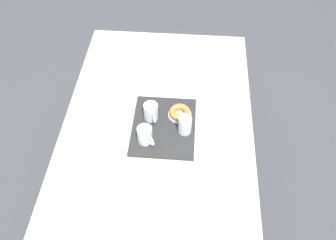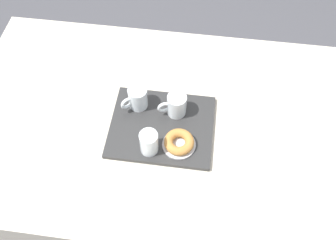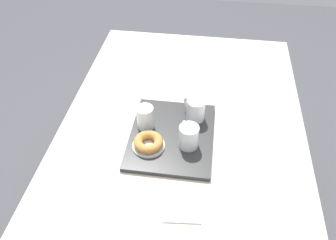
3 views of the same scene
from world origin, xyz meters
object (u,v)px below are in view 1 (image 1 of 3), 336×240
at_px(tea_mug_right, 151,112).
at_px(paper_napkin, 155,85).
at_px(tea_mug_left, 145,135).
at_px(donut_plate_left, 180,115).
at_px(sugar_donut_left, 180,112).
at_px(dining_table, 158,139).
at_px(water_glass_near, 185,126).
at_px(serving_tray, 164,126).

xyz_separation_m(tea_mug_right, paper_napkin, (-0.25, -0.01, -0.06)).
xyz_separation_m(tea_mug_left, donut_plate_left, (-0.18, 0.16, -0.04)).
bearing_deg(tea_mug_right, tea_mug_left, -4.88).
height_order(sugar_donut_left, paper_napkin, sugar_donut_left).
relative_size(dining_table, tea_mug_right, 14.59).
bearing_deg(water_glass_near, tea_mug_left, -68.25).
relative_size(sugar_donut_left, paper_napkin, 0.88).
bearing_deg(water_glass_near, tea_mug_right, -113.20).
bearing_deg(tea_mug_left, paper_napkin, 179.02).
bearing_deg(serving_tray, donut_plate_left, 134.22).
bearing_deg(tea_mug_left, tea_mug_right, 175.12).
bearing_deg(dining_table, serving_tray, 99.31).
bearing_deg(tea_mug_left, sugar_donut_left, 138.55).
distance_m(tea_mug_left, paper_napkin, 0.40).
bearing_deg(water_glass_near, paper_napkin, -151.34).
bearing_deg(serving_tray, water_glass_near, 74.87).
height_order(water_glass_near, sugar_donut_left, water_glass_near).
distance_m(serving_tray, paper_napkin, 0.31).
distance_m(serving_tray, water_glass_near, 0.12).
relative_size(serving_tray, tea_mug_left, 4.03).
distance_m(tea_mug_right, sugar_donut_left, 0.15).
bearing_deg(sugar_donut_left, tea_mug_left, -41.45).
bearing_deg(donut_plate_left, tea_mug_right, -78.88).
xyz_separation_m(donut_plate_left, sugar_donut_left, (0.00, 0.00, 0.02)).
height_order(tea_mug_right, donut_plate_left, tea_mug_right).
bearing_deg(tea_mug_right, water_glass_near, 66.80).
distance_m(dining_table, tea_mug_left, 0.19).
bearing_deg(donut_plate_left, dining_table, -54.01).
xyz_separation_m(dining_table, sugar_donut_left, (-0.08, 0.11, 0.13)).
bearing_deg(tea_mug_right, paper_napkin, -178.69).
bearing_deg(sugar_donut_left, serving_tray, -45.78).
xyz_separation_m(tea_mug_right, sugar_donut_left, (-0.03, 0.14, -0.02)).
relative_size(tea_mug_right, water_glass_near, 1.13).
xyz_separation_m(water_glass_near, donut_plate_left, (-0.10, -0.03, -0.04)).
relative_size(dining_table, sugar_donut_left, 14.48).
bearing_deg(donut_plate_left, tea_mug_left, -41.45).
height_order(tea_mug_left, paper_napkin, tea_mug_left).
bearing_deg(tea_mug_right, serving_tray, 55.92).
bearing_deg(donut_plate_left, serving_tray, -45.78).
height_order(tea_mug_left, tea_mug_right, same).
distance_m(tea_mug_left, tea_mug_right, 0.15).
relative_size(dining_table, water_glass_near, 16.43).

